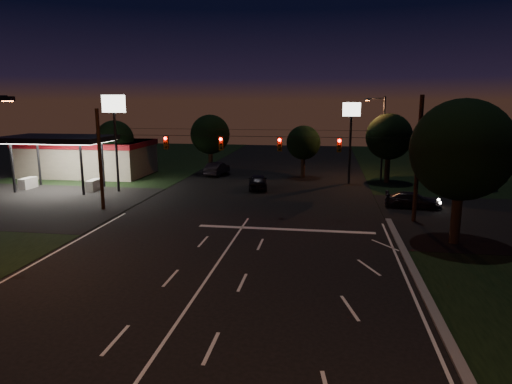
% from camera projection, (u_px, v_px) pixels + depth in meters
% --- Properties ---
extents(ground, '(140.00, 140.00, 0.00)m').
position_uv_depth(ground, '(194.00, 297.00, 20.31)').
color(ground, black).
rests_on(ground, ground).
extents(cross_street_left, '(20.00, 16.00, 0.02)m').
position_uv_depth(cross_street_left, '(21.00, 203.00, 38.84)').
color(cross_street_left, black).
rests_on(cross_street_left, ground).
extents(center_line, '(0.14, 40.00, 0.01)m').
position_uv_depth(center_line, '(140.00, 376.00, 14.50)').
color(center_line, silver).
rests_on(center_line, ground).
extents(stop_bar, '(12.00, 0.50, 0.01)m').
position_uv_depth(stop_bar, '(285.00, 229.00, 30.99)').
color(stop_bar, silver).
rests_on(stop_bar, ground).
extents(utility_pole_right, '(0.30, 0.30, 9.00)m').
position_uv_depth(utility_pole_right, '(413.00, 221.00, 33.02)').
color(utility_pole_right, black).
rests_on(utility_pole_right, ground).
extents(utility_pole_left, '(0.28, 0.28, 8.00)m').
position_uv_depth(utility_pole_left, '(103.00, 209.00, 36.66)').
color(utility_pole_left, black).
rests_on(utility_pole_left, ground).
extents(signal_span, '(24.00, 0.40, 1.56)m').
position_uv_depth(signal_span, '(250.00, 143.00, 33.71)').
color(signal_span, black).
rests_on(signal_span, ground).
extents(gas_station, '(14.20, 16.10, 5.25)m').
position_uv_depth(gas_station, '(86.00, 155.00, 52.58)').
color(gas_station, gray).
rests_on(gas_station, ground).
extents(pole_sign_left_near, '(2.20, 0.30, 9.10)m').
position_uv_depth(pole_sign_left_near, '(114.00, 118.00, 42.36)').
color(pole_sign_left_near, black).
rests_on(pole_sign_left_near, ground).
extents(pole_sign_right, '(1.80, 0.30, 8.40)m').
position_uv_depth(pole_sign_right, '(351.00, 124.00, 46.91)').
color(pole_sign_right, black).
rests_on(pole_sign_right, ground).
extents(street_light_right_far, '(2.20, 0.35, 9.00)m').
position_uv_depth(street_light_right_far, '(381.00, 132.00, 48.56)').
color(street_light_right_far, black).
rests_on(street_light_right_far, ground).
extents(tree_right_near, '(6.00, 6.00, 8.76)m').
position_uv_depth(tree_right_near, '(462.00, 151.00, 26.98)').
color(tree_right_near, black).
rests_on(tree_right_near, ground).
extents(tree_far_a, '(4.20, 4.20, 6.42)m').
position_uv_depth(tree_far_a, '(115.00, 140.00, 51.36)').
color(tree_far_a, black).
rests_on(tree_far_a, ground).
extents(tree_far_b, '(4.60, 4.60, 6.98)m').
position_uv_depth(tree_far_b, '(211.00, 135.00, 53.66)').
color(tree_far_b, black).
rests_on(tree_far_b, ground).
extents(tree_far_c, '(3.80, 3.80, 5.86)m').
position_uv_depth(tree_far_c, '(304.00, 143.00, 51.14)').
color(tree_far_c, black).
rests_on(tree_far_c, ground).
extents(tree_far_d, '(4.80, 4.80, 7.30)m').
position_uv_depth(tree_far_d, '(389.00, 137.00, 47.68)').
color(tree_far_d, black).
rests_on(tree_far_d, ground).
extents(tree_far_e, '(4.00, 4.00, 6.18)m').
position_uv_depth(tree_far_e, '(475.00, 147.00, 44.65)').
color(tree_far_e, black).
rests_on(tree_far_e, ground).
extents(car_oncoming_a, '(2.48, 4.67, 1.51)m').
position_uv_depth(car_oncoming_a, '(258.00, 182.00, 44.83)').
color(car_oncoming_a, black).
rests_on(car_oncoming_a, ground).
extents(car_oncoming_b, '(2.17, 4.79, 1.52)m').
position_uv_depth(car_oncoming_b, '(217.00, 169.00, 53.28)').
color(car_oncoming_b, black).
rests_on(car_oncoming_b, ground).
extents(car_cross, '(4.61, 2.30, 1.29)m').
position_uv_depth(car_cross, '(413.00, 200.00, 36.97)').
color(car_cross, black).
rests_on(car_cross, ground).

